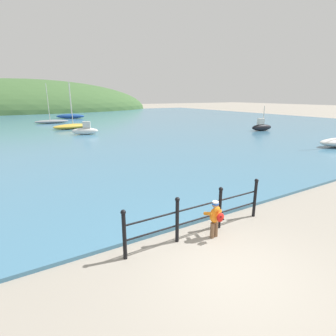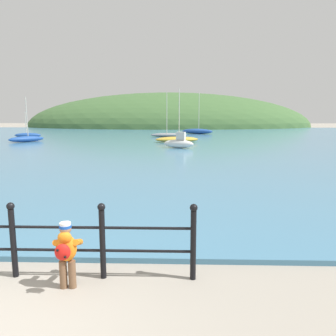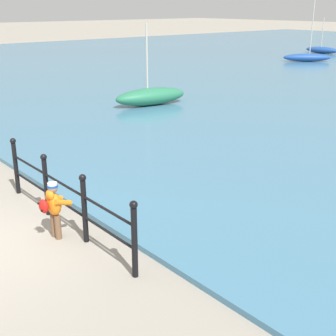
% 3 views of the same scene
% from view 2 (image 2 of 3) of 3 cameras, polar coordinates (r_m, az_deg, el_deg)
% --- Properties ---
extents(water, '(80.00, 60.00, 0.10)m').
position_cam_2_polar(water, '(35.43, -1.88, 5.19)').
color(water, teal).
rests_on(water, ground).
extents(far_hillside, '(60.50, 33.28, 14.51)m').
position_cam_2_polar(far_hillside, '(71.88, -0.05, 7.19)').
color(far_hillside, '#3D6033').
rests_on(far_hillside, ground).
extents(iron_railing, '(4.33, 0.12, 1.21)m').
position_cam_2_polar(iron_railing, '(5.46, -18.69, -11.49)').
color(iron_railing, black).
rests_on(iron_railing, ground).
extents(child_in_coat, '(0.40, 0.54, 1.00)m').
position_cam_2_polar(child_in_coat, '(5.10, -17.33, -13.37)').
color(child_in_coat, brown).
rests_on(child_in_coat, ground).
extents(boat_twin_mast, '(4.30, 2.91, 5.35)m').
position_cam_2_polar(boat_twin_mast, '(43.22, 5.11, 6.42)').
color(boat_twin_mast, '#1E4793').
rests_on(boat_twin_mast, water).
extents(boat_far_right, '(2.39, 1.39, 1.20)m').
position_cam_2_polar(boat_far_right, '(24.35, 1.91, 4.39)').
color(boat_far_right, silver).
rests_on(boat_far_right, water).
extents(boat_white_sailboat, '(2.87, 1.15, 2.74)m').
position_cam_2_polar(boat_white_sailboat, '(39.08, -23.24, 5.29)').
color(boat_white_sailboat, '#1E4793').
rests_on(boat_white_sailboat, water).
extents(boat_blue_hull, '(4.12, 1.30, 4.91)m').
position_cam_2_polar(boat_blue_hull, '(36.81, 0.11, 5.81)').
color(boat_blue_hull, gray).
rests_on(boat_blue_hull, water).
extents(boat_nearest_quay, '(4.06, 2.01, 4.79)m').
position_cam_2_polar(boat_nearest_quay, '(29.55, 1.57, 5.03)').
color(boat_nearest_quay, gold).
rests_on(boat_nearest_quay, water).
extents(boat_far_left, '(2.76, 2.95, 4.07)m').
position_cam_2_polar(boat_far_left, '(32.69, -23.42, 4.70)').
color(boat_far_left, '#1E4793').
rests_on(boat_far_left, water).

